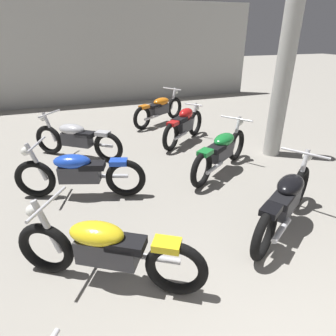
% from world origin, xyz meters
% --- Properties ---
extents(back_wall, '(12.59, 0.24, 3.60)m').
position_xyz_m(back_wall, '(0.00, 11.86, 1.80)').
color(back_wall, '#B2B2AD').
rests_on(back_wall, ground).
extents(support_pillar, '(0.36, 0.36, 3.20)m').
position_xyz_m(support_pillar, '(2.90, 5.19, 1.60)').
color(support_pillar, '#B2B2AD').
rests_on(support_pillar, ground).
extents(motorcycle_left_row_1, '(1.90, 1.24, 0.97)m').
position_xyz_m(motorcycle_left_row_1, '(-1.25, 2.69, 0.45)').
color(motorcycle_left_row_1, black).
rests_on(motorcycle_left_row_1, ground).
extents(motorcycle_left_row_2, '(2.09, 0.93, 0.97)m').
position_xyz_m(motorcycle_left_row_2, '(-1.37, 4.71, 0.45)').
color(motorcycle_left_row_2, black).
rests_on(motorcycle_left_row_2, ground).
extents(motorcycle_left_row_3, '(1.78, 1.42, 0.97)m').
position_xyz_m(motorcycle_left_row_3, '(-1.28, 6.46, 0.45)').
color(motorcycle_left_row_3, black).
rests_on(motorcycle_left_row_3, ground).
extents(motorcycle_right_row_1, '(1.89, 1.25, 0.97)m').
position_xyz_m(motorcycle_right_row_1, '(1.25, 2.84, 0.45)').
color(motorcycle_right_row_1, black).
rests_on(motorcycle_right_row_1, ground).
extents(motorcycle_right_row_2, '(1.86, 1.31, 0.97)m').
position_xyz_m(motorcycle_right_row_2, '(1.32, 4.75, 0.45)').
color(motorcycle_right_row_2, black).
rests_on(motorcycle_right_row_2, ground).
extents(motorcycle_right_row_3, '(1.59, 1.34, 0.88)m').
position_xyz_m(motorcycle_right_row_3, '(1.31, 6.58, 0.46)').
color(motorcycle_right_row_3, black).
rests_on(motorcycle_right_row_3, ground).
extents(motorcycle_right_row_4, '(1.92, 1.22, 0.97)m').
position_xyz_m(motorcycle_right_row_4, '(1.25, 8.35, 0.45)').
color(motorcycle_right_row_4, black).
rests_on(motorcycle_right_row_4, ground).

